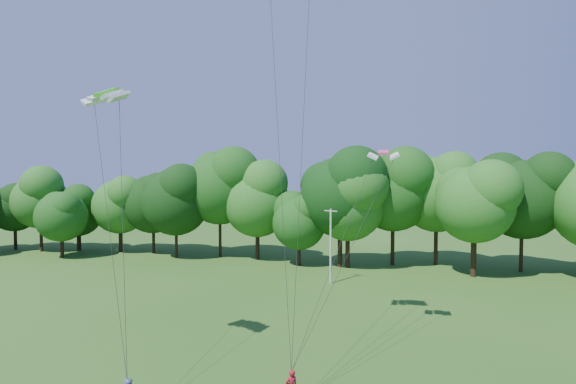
# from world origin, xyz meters

# --- Properties ---
(utility_pole) EXTENTS (1.32, 0.66, 7.06)m
(utility_pole) POSITION_xyz_m (2.54, 27.65, 3.66)
(utility_pole) COLOR beige
(utility_pole) RESTS_ON ground
(kite_green) EXTENTS (2.97, 2.13, 0.64)m
(kite_green) POSITION_xyz_m (-6.31, 6.33, 14.61)
(kite_green) COLOR #3FDD21
(kite_green) RESTS_ON ground
(kite_pink) EXTENTS (1.90, 0.94, 0.35)m
(kite_pink) POSITION_xyz_m (7.56, 13.80, 11.72)
(kite_pink) COLOR #FF4690
(kite_pink) RESTS_ON ground
(tree_back_west) EXTENTS (6.86, 6.86, 9.98)m
(tree_back_west) POSITION_xyz_m (-32.97, 38.16, 6.23)
(tree_back_west) COLOR #392316
(tree_back_west) RESTS_ON ground
(tree_back_center) EXTENTS (9.74, 9.74, 14.17)m
(tree_back_center) POSITION_xyz_m (2.60, 35.28, 8.85)
(tree_back_center) COLOR black
(tree_back_center) RESTS_ON ground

